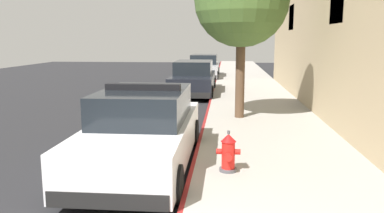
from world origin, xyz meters
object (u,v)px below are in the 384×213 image
at_px(fire_hydrant, 228,153).
at_px(street_tree, 242,0).
at_px(parked_car_dark_far, 204,67).
at_px(parked_car_silver_ahead, 194,79).
at_px(police_cruiser, 143,131).

relative_size(fire_hydrant, street_tree, 0.15).
height_order(fire_hydrant, street_tree, street_tree).
height_order(parked_car_dark_far, street_tree, street_tree).
bearing_deg(parked_car_silver_ahead, parked_car_dark_far, 89.67).
xyz_separation_m(police_cruiser, parked_car_silver_ahead, (0.12, 10.39, -0.00)).
height_order(parked_car_silver_ahead, street_tree, street_tree).
xyz_separation_m(parked_car_dark_far, street_tree, (1.88, -13.48, 2.95)).
relative_size(parked_car_silver_ahead, street_tree, 0.98).
distance_m(parked_car_dark_far, street_tree, 13.93).
height_order(police_cruiser, street_tree, street_tree).
relative_size(parked_car_dark_far, street_tree, 0.98).
bearing_deg(street_tree, parked_car_dark_far, 97.94).
relative_size(police_cruiser, parked_car_silver_ahead, 1.00).
bearing_deg(police_cruiser, parked_car_dark_far, 89.47).
bearing_deg(street_tree, fire_hydrant, -94.07).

